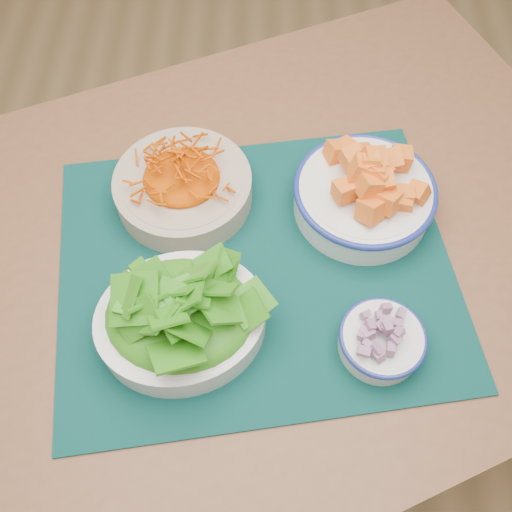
{
  "coord_description": "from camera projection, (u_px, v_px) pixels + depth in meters",
  "views": [
    {
      "loc": [
        -0.22,
        -0.42,
        1.49
      ],
      "look_at": [
        -0.23,
        0.0,
        0.78
      ],
      "focal_mm": 40.0,
      "sensor_mm": 36.0,
      "label": 1
    }
  ],
  "objects": [
    {
      "name": "squash_bowl",
      "position": [
        365.0,
        190.0,
        0.86
      ],
      "size": [
        0.23,
        0.23,
        0.1
      ],
      "rotation": [
        0.0,
        0.0,
        0.11
      ],
      "color": "white",
      "rests_on": "placemat"
    },
    {
      "name": "carrot_bowl",
      "position": [
        183.0,
        183.0,
        0.88
      ],
      "size": [
        0.27,
        0.27,
        0.08
      ],
      "rotation": [
        0.0,
        0.0,
        -0.28
      ],
      "color": "tan",
      "rests_on": "placemat"
    },
    {
      "name": "onion_bowl",
      "position": [
        382.0,
        339.0,
        0.76
      ],
      "size": [
        0.12,
        0.12,
        0.06
      ],
      "rotation": [
        0.0,
        0.0,
        -0.09
      ],
      "color": "silver",
      "rests_on": "placemat"
    },
    {
      "name": "lettuce_bowl",
      "position": [
        180.0,
        315.0,
        0.75
      ],
      "size": [
        0.27,
        0.25,
        0.1
      ],
      "rotation": [
        0.0,
        0.0,
        0.26
      ],
      "color": "white",
      "rests_on": "placemat"
    },
    {
      "name": "ground",
      "position": [
        342.0,
        410.0,
        1.49
      ],
      "size": [
        4.0,
        4.0,
        0.0
      ],
      "primitive_type": "plane",
      "color": "#AA8452",
      "rests_on": "ground"
    },
    {
      "name": "placemat",
      "position": [
        256.0,
        267.0,
        0.85
      ],
      "size": [
        0.64,
        0.56,
        0.0
      ],
      "primitive_type": "cube",
      "rotation": [
        0.0,
        0.0,
        0.15
      ],
      "color": "black",
      "rests_on": "table"
    },
    {
      "name": "table",
      "position": [
        235.0,
        278.0,
        0.95
      ],
      "size": [
        1.49,
        1.28,
        0.75
      ],
      "rotation": [
        0.0,
        0.0,
        0.42
      ],
      "color": "brown",
      "rests_on": "ground"
    }
  ]
}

